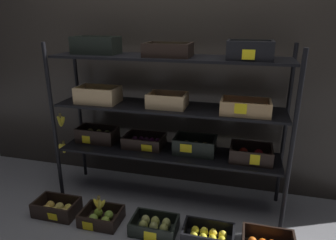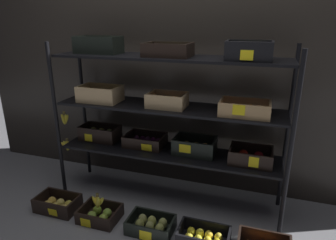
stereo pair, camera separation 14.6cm
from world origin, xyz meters
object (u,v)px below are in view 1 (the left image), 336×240
object	(u,v)px
crate_ground_apple_green	(101,217)
crate_ground_pear	(154,226)
display_rack	(166,107)
crate_ground_lemon	(208,236)
banana_bunch_loose	(99,204)
crate_ground_apple_gold	(57,209)

from	to	relation	value
crate_ground_apple_green	crate_ground_pear	distance (m)	0.44
display_rack	crate_ground_lemon	xyz separation A→B (m)	(0.44, -0.47, -0.81)
crate_ground_pear	banana_bunch_loose	xyz separation A→B (m)	(-0.45, -0.00, 0.11)
display_rack	crate_ground_pear	world-z (taller)	display_rack
crate_ground_apple_gold	crate_ground_apple_green	world-z (taller)	crate_ground_apple_gold
crate_ground_pear	crate_ground_apple_gold	bearing A→B (deg)	179.78
banana_bunch_loose	crate_ground_lemon	bearing A→B (deg)	-0.70
crate_ground_apple_gold	banana_bunch_loose	size ratio (longest dim) A/B	2.67
crate_ground_apple_gold	crate_ground_pear	distance (m)	0.85
crate_ground_pear	crate_ground_lemon	distance (m)	0.41
display_rack	crate_ground_apple_green	xyz separation A→B (m)	(-0.41, -0.46, -0.82)
crate_ground_apple_gold	crate_ground_lemon	world-z (taller)	crate_ground_apple_gold
crate_ground_pear	crate_ground_apple_green	bearing A→B (deg)	-179.95
crate_ground_apple_gold	crate_ground_apple_green	distance (m)	0.40
crate_ground_apple_gold	banana_bunch_loose	world-z (taller)	banana_bunch_loose
crate_ground_apple_green	crate_ground_lemon	size ratio (longest dim) A/B	0.84
banana_bunch_loose	crate_ground_apple_green	bearing A→B (deg)	12.44
display_rack	crate_ground_apple_gold	size ratio (longest dim) A/B	5.73
display_rack	crate_ground_apple_gold	bearing A→B (deg)	-151.05
crate_ground_pear	banana_bunch_loose	distance (m)	0.46
display_rack	banana_bunch_loose	world-z (taller)	display_rack
crate_ground_lemon	banana_bunch_loose	distance (m)	0.87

